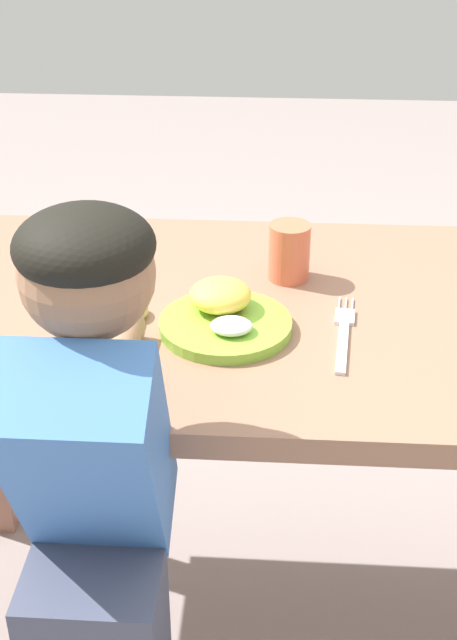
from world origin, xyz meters
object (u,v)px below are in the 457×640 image
plate (227,315)px  person (103,559)px  spoon (138,326)px  drinking_cup (292,252)px  fork (347,334)px

plate → person: (-0.14, -0.35, -0.18)m
plate → spoon: 0.14m
drinking_cup → person: bearing=-114.8°
plate → fork: (0.19, -0.01, -0.02)m
fork → drinking_cup: 0.21m
drinking_cup → person: size_ratio=0.10×
plate → fork: size_ratio=0.89×
spoon → drinking_cup: bearing=-51.7°
plate → fork: 0.19m
spoon → person: person is taller
fork → person: person is taller
spoon → drinking_cup: size_ratio=1.83×
fork → drinking_cup: size_ratio=2.31×
spoon → plate: bearing=-81.8°
plate → drinking_cup: drinking_cup is taller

